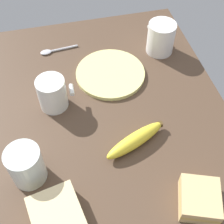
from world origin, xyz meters
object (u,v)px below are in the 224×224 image
object	(u,v)px
glass_of_milk	(27,167)
coffee_mug_black	(52,93)
sandwich_side	(199,199)
banana	(135,140)
sandwich_main	(57,216)
spoon	(53,51)
plate_of_food	(110,74)
coffee_mug_milky	(161,37)

from	to	relation	value
glass_of_milk	coffee_mug_black	bearing A→B (deg)	158.18
sandwich_side	glass_of_milk	xyz separation A→B (cm)	(-15.24, -35.29, 2.02)
sandwich_side	banana	xyz separation A→B (cm)	(-17.95, -9.14, -0.36)
sandwich_main	banana	size ratio (longest dim) A/B	0.76
spoon	sandwich_side	bearing A→B (deg)	23.48
sandwich_main	sandwich_side	bearing A→B (deg)	83.60
sandwich_side	glass_of_milk	size ratio (longest dim) A/B	1.18
plate_of_food	sandwich_side	world-z (taller)	sandwich_side
sandwich_main	glass_of_milk	bearing A→B (deg)	-156.96
coffee_mug_black	sandwich_main	bearing A→B (deg)	-5.44
coffee_mug_milky	plate_of_food	bearing A→B (deg)	-67.76
sandwich_side	banana	bearing A→B (deg)	-153.00
glass_of_milk	spoon	distance (cm)	43.84
sandwich_side	banana	distance (cm)	20.14
plate_of_food	spoon	bearing A→B (deg)	-133.21
plate_of_food	spoon	xyz separation A→B (cm)	(-14.54, -15.48, -0.22)
coffee_mug_black	banana	xyz separation A→B (cm)	(17.51, 18.06, -2.91)
sandwich_main	banana	bearing A→B (deg)	124.58
coffee_mug_milky	spoon	size ratio (longest dim) A/B	0.87
coffee_mug_black	sandwich_main	size ratio (longest dim) A/B	0.75
glass_of_milk	coffee_mug_milky	bearing A→B (deg)	128.96
sandwich_side	banana	world-z (taller)	sandwich_side
sandwich_side	spoon	xyz separation A→B (cm)	(-57.69, -25.06, -1.82)
plate_of_food	sandwich_main	size ratio (longest dim) A/B	1.58
plate_of_food	sandwich_side	size ratio (longest dim) A/B	1.78
glass_of_milk	banana	xyz separation A→B (cm)	(-2.71, 26.15, -2.38)
plate_of_food	coffee_mug_black	xyz separation A→B (cm)	(7.70, -17.62, 4.14)
plate_of_food	sandwich_side	distance (cm)	44.23
banana	coffee_mug_black	bearing A→B (deg)	-134.12
plate_of_food	coffee_mug_milky	distance (cm)	19.79
plate_of_food	glass_of_milk	bearing A→B (deg)	-42.65
sandwich_main	banana	xyz separation A→B (cm)	(-14.55, 21.11, -0.36)
coffee_mug_milky	sandwich_main	world-z (taller)	coffee_mug_milky
sandwich_main	spoon	bearing A→B (deg)	174.54
coffee_mug_black	sandwich_side	world-z (taller)	coffee_mug_black
coffee_mug_milky	glass_of_milk	world-z (taller)	coffee_mug_milky
sandwich_main	spoon	distance (cm)	54.58
glass_of_milk	banana	world-z (taller)	glass_of_milk
coffee_mug_black	glass_of_milk	size ratio (longest dim) A/B	0.99
banana	plate_of_food	bearing A→B (deg)	-179.00
coffee_mug_milky	sandwich_side	world-z (taller)	coffee_mug_milky
glass_of_milk	spoon	world-z (taller)	glass_of_milk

